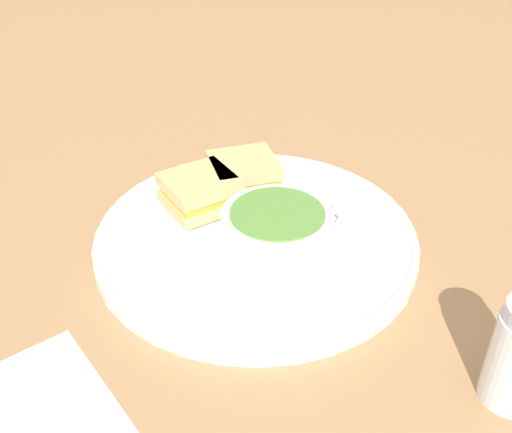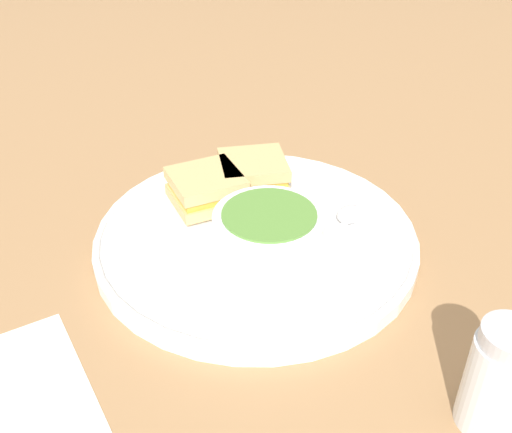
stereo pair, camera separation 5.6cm
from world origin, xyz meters
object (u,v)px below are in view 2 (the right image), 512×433
(spoon, at_px, (347,218))
(salt_shaker, at_px, (498,379))
(sandwich_half_near, at_px, (253,173))
(sandwich_half_far, at_px, (206,188))
(soup_bowl, at_px, (269,241))

(spoon, bearing_deg, salt_shaker, -134.05)
(sandwich_half_near, height_order, sandwich_half_far, same)
(sandwich_half_near, bearing_deg, soup_bowl, 68.20)
(soup_bowl, bearing_deg, salt_shaker, 108.32)
(sandwich_half_far, bearing_deg, soup_bowl, 92.45)
(soup_bowl, bearing_deg, sandwich_half_far, -87.55)
(soup_bowl, relative_size, sandwich_half_near, 1.12)
(salt_shaker, bearing_deg, soup_bowl, -71.68)
(sandwich_half_near, distance_m, salt_shaker, 0.32)
(spoon, height_order, salt_shaker, salt_shaker)
(soup_bowl, xyz_separation_m, sandwich_half_near, (-0.05, -0.13, -0.01))
(sandwich_half_near, bearing_deg, spoon, 116.66)
(sandwich_half_near, relative_size, sandwich_half_far, 1.20)
(soup_bowl, relative_size, sandwich_half_far, 1.35)
(sandwich_half_near, xyz_separation_m, salt_shaker, (-0.01, 0.32, 0.01))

